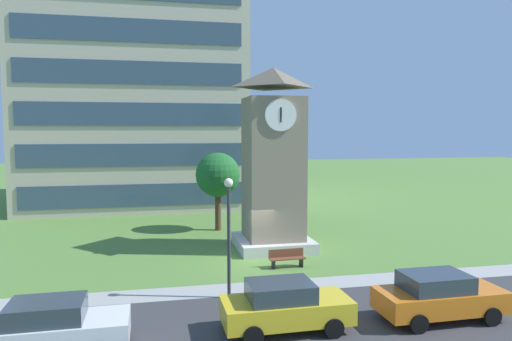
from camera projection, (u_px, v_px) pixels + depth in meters
ground_plane at (255, 261)px, 24.47m from camera, size 160.00×160.00×0.00m
street_asphalt at (306, 328)px, 16.24m from camera, size 120.00×7.20×0.01m
kerb_strip at (274, 286)px, 20.52m from camera, size 120.00×1.60×0.01m
office_building at (135, 46)px, 43.00m from camera, size 18.69×13.87×28.80m
clock_tower at (273, 169)px, 26.86m from camera, size 4.19×4.19×10.24m
park_bench at (287, 258)px, 23.39m from camera, size 1.82×0.56×0.88m
street_lamp at (229, 222)px, 18.91m from camera, size 0.36×0.36×4.87m
tree_near_tower at (218, 175)px, 31.78m from camera, size 2.99×2.99×5.27m
parked_car_white at (53, 328)px, 14.19m from camera, size 4.36×2.01×1.69m
parked_car_yellow at (285, 306)px, 15.96m from camera, size 4.36×2.08×1.69m
parked_car_orange at (439, 296)px, 16.91m from camera, size 4.56×2.10×1.69m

